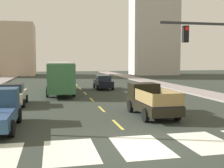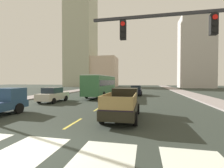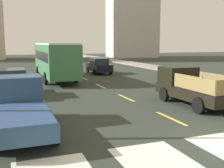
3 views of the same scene
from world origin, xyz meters
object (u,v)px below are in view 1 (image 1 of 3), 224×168
Objects in this scene: sedan_far at (103,82)px; sedan_near_right at (13,94)px; pickup_stakebed at (150,100)px; city_bus at (59,75)px.

sedan_near_right is (-9.16, -10.56, 0.00)m from sedan_far.
pickup_stakebed reaches higher than sedan_near_right.
city_bus reaches higher than pickup_stakebed.
sedan_near_right is at bearing -130.39° from sedan_far.
sedan_far is at bearing 30.01° from city_bus.
city_bus is 8.24m from sedan_near_right.
pickup_stakebed is at bearing -89.44° from sedan_far.
pickup_stakebed is 0.48× the size of city_bus.
sedan_far is 1.00× the size of sedan_near_right.
city_bus is at bearing -147.28° from sedan_far.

